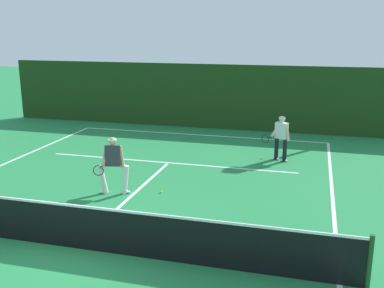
{
  "coord_description": "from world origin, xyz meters",
  "views": [
    {
      "loc": [
        4.78,
        -7.83,
        4.59
      ],
      "look_at": [
        1.12,
        5.55,
        1.0
      ],
      "focal_mm": 42.15,
      "sensor_mm": 36.0,
      "label": 1
    }
  ],
  "objects_px": {
    "player_far": "(281,136)",
    "tennis_ball": "(261,158)",
    "player_near": "(113,163)",
    "tennis_ball_extra": "(161,192)"
  },
  "relations": [
    {
      "from": "player_far",
      "to": "tennis_ball",
      "type": "relative_size",
      "value": 24.48
    },
    {
      "from": "player_near",
      "to": "player_far",
      "type": "height_order",
      "value": "player_near"
    },
    {
      "from": "player_far",
      "to": "tennis_ball_extra",
      "type": "bearing_deg",
      "value": 80.32
    },
    {
      "from": "tennis_ball_extra",
      "to": "player_near",
      "type": "bearing_deg",
      "value": -163.04
    },
    {
      "from": "tennis_ball",
      "to": "tennis_ball_extra",
      "type": "height_order",
      "value": "same"
    },
    {
      "from": "player_far",
      "to": "player_near",
      "type": "bearing_deg",
      "value": 72.96
    },
    {
      "from": "player_near",
      "to": "tennis_ball_extra",
      "type": "bearing_deg",
      "value": -176.57
    },
    {
      "from": "player_near",
      "to": "player_far",
      "type": "relative_size",
      "value": 1.03
    },
    {
      "from": "player_near",
      "to": "tennis_ball",
      "type": "height_order",
      "value": "player_near"
    },
    {
      "from": "player_near",
      "to": "player_far",
      "type": "distance_m",
      "value": 6.27
    }
  ]
}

